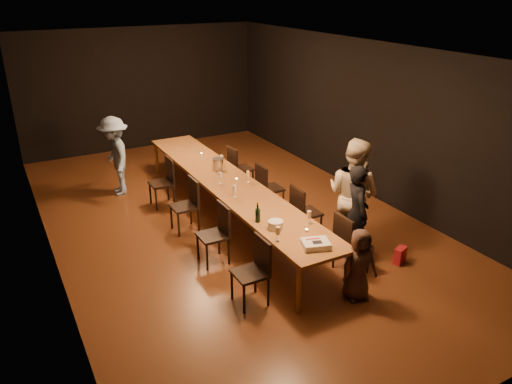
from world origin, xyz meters
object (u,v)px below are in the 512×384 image
man_blue (115,156)px  champagne_bottle (258,212)px  chair_left_0 (250,273)px  child (359,265)px  woman_tan (353,194)px  plate_stack (276,225)px  table (229,184)px  chair_right_3 (241,168)px  chair_left_2 (184,206)px  chair_right_1 (306,212)px  chair_right_2 (270,188)px  ice_bucket (218,164)px  chair_left_1 (213,235)px  woman_birthday (357,213)px  chair_right_0 (352,243)px  chair_left_3 (161,183)px  birthday_cake (316,244)px

man_blue → champagne_bottle: size_ratio=5.07×
chair_left_0 → child: bearing=-114.1°
man_blue → woman_tan: bearing=37.2°
plate_stack → woman_tan: bearing=6.0°
table → chair_right_3: chair_right_3 is taller
table → child: size_ratio=5.81×
woman_tan → chair_left_2: bearing=31.2°
plate_stack → champagne_bottle: (-0.12, 0.31, 0.10)m
child → chair_left_2: bearing=125.5°
chair_right_1 → chair_right_3: size_ratio=1.00×
chair_right_2 → ice_bucket: bearing=-129.0°
chair_left_1 → woman_birthday: (2.00, -0.90, 0.30)m
chair_right_2 → champagne_bottle: bearing=-35.4°
child → chair_right_0: bearing=70.0°
chair_left_3 → woman_tan: 3.72m
chair_left_2 → man_blue: bearing=15.1°
chair_left_3 → child: bearing=-162.4°
chair_left_0 → woman_birthday: bearing=-81.4°
table → ice_bucket: bearing=82.7°
chair_right_2 → ice_bucket: 1.07m
chair_left_3 → man_blue: bearing=30.9°
chair_left_1 → plate_stack: (0.65, -0.75, 0.35)m
table → child: 3.04m
chair_right_2 → birthday_cake: size_ratio=2.16×
table → chair_left_2: chair_left_2 is taller
table → chair_right_0: chair_right_0 is taller
chair_right_2 → chair_left_2: 1.70m
woman_tan → champagne_bottle: size_ratio=5.81×
chair_right_1 → woman_tan: bearing=38.2°
chair_left_1 → child: bearing=-143.4°
chair_right_3 → ice_bucket: 1.04m
table → chair_left_0: 2.56m
birthday_cake → plate_stack: size_ratio=1.98×
chair_right_3 → champagne_bottle: bearing=-22.3°
chair_left_0 → child: (1.33, -0.60, 0.05)m
chair_right_3 → chair_left_1: 2.94m
birthday_cake → child: bearing=-17.7°
chair_right_0 → chair_left_0: size_ratio=1.00×
man_blue → child: 5.54m
woman_tan → plate_stack: size_ratio=8.42×
ice_bucket → man_blue: bearing=134.2°
birthday_cake → ice_bucket: 3.28m
chair_right_3 → ice_bucket: size_ratio=4.16×
table → chair_left_3: (-0.85, 1.20, -0.24)m
chair_right_3 → ice_bucket: (-0.77, -0.58, 0.40)m
chair_left_1 → table: bearing=-35.3°
chair_left_1 → child: (1.33, -1.80, 0.05)m
chair_right_0 → child: 0.70m
chair_left_1 → man_blue: bearing=9.9°
chair_right_3 → champagne_bottle: champagne_bottle is taller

